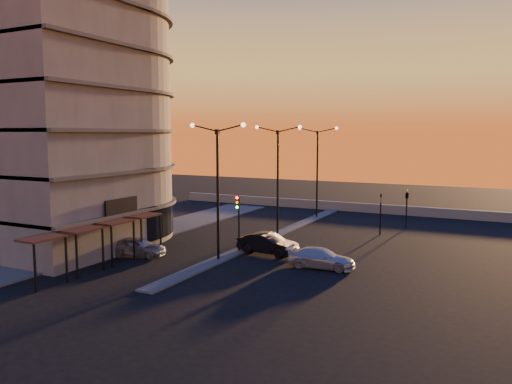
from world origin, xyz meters
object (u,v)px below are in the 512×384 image
object	(u,v)px
car_hatchback	(137,247)
car_sedan	(268,244)
streetlamp_mid	(278,171)
car_wagon	(321,258)
traffic_light_main	(238,214)

from	to	relation	value
car_hatchback	car_sedan	size ratio (longest dim) A/B	0.89
car_sedan	car_hatchback	bearing A→B (deg)	127.34
streetlamp_mid	car_hatchback	xyz separation A→B (m)	(-5.87, -11.50, -4.89)
car_hatchback	car_sedan	world-z (taller)	car_sedan
streetlamp_mid	car_sedan	bearing A→B (deg)	-71.39
car_hatchback	car_wagon	size ratio (longest dim) A/B	0.92
streetlamp_mid	car_wagon	world-z (taller)	streetlamp_mid
car_hatchback	car_sedan	bearing A→B (deg)	-71.94
streetlamp_mid	car_wagon	bearing A→B (deg)	-50.76
streetlamp_mid	traffic_light_main	bearing A→B (deg)	-90.00
streetlamp_mid	car_wagon	distance (m)	12.09
traffic_light_main	car_sedan	bearing A→B (deg)	11.35
streetlamp_mid	car_wagon	size ratio (longest dim) A/B	2.13
car_hatchback	car_sedan	distance (m)	9.44
streetlamp_mid	car_hatchback	world-z (taller)	streetlamp_mid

